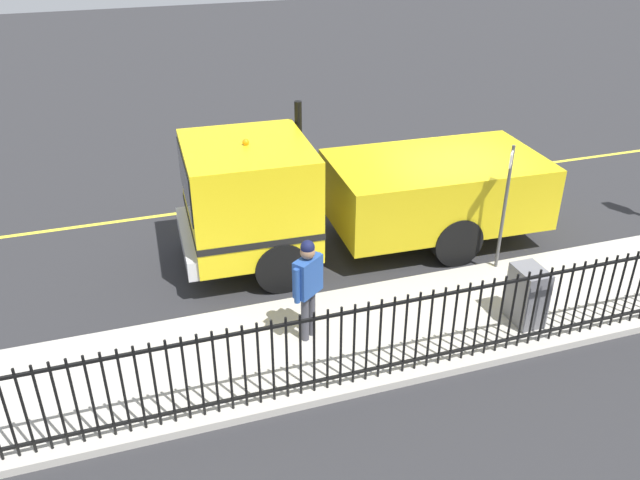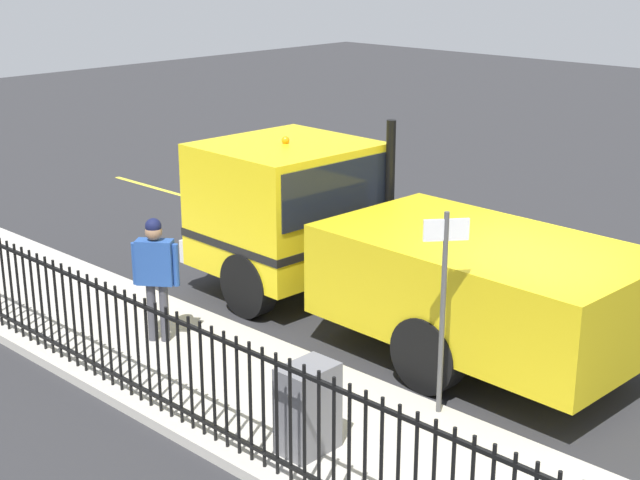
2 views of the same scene
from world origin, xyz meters
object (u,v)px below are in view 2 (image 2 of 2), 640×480
Objects in this scene: worker_standing at (156,267)px; utility_cabinet at (308,408)px; street_sign at (443,290)px; work_truck at (366,236)px.

worker_standing reaches higher than utility_cabinet.
worker_standing is 1.78× the size of utility_cabinet.
street_sign is at bearing 163.31° from utility_cabinet.
street_sign is (-1.62, 0.49, 0.99)m from utility_cabinet.
work_truck is 3.00× the size of street_sign.
work_truck is 2.95m from worker_standing.
utility_cabinet is 1.96m from street_sign.
worker_standing is 4.04m from street_sign.
utility_cabinet is at bearing -16.69° from street_sign.
worker_standing is 0.72× the size of street_sign.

